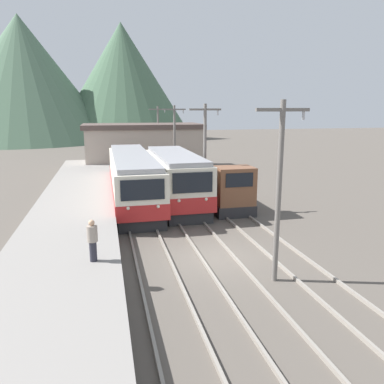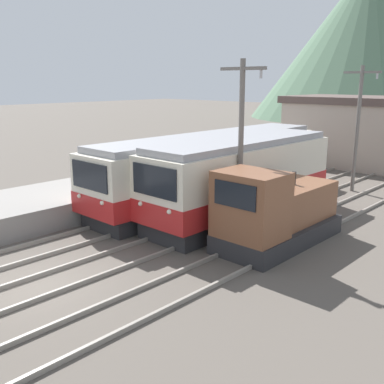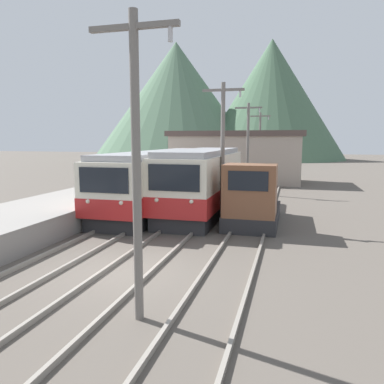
{
  "view_description": "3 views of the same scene",
  "coord_description": "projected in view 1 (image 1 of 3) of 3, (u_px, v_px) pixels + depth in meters",
  "views": [
    {
      "loc": [
        -4.38,
        -14.9,
        6.41
      ],
      "look_at": [
        0.34,
        5.29,
        1.8
      ],
      "focal_mm": 35.0,
      "sensor_mm": 36.0,
      "label": 1
    },
    {
      "loc": [
        11.84,
        -5.84,
        5.97
      ],
      "look_at": [
        0.53,
        6.17,
        1.86
      ],
      "focal_mm": 42.0,
      "sensor_mm": 36.0,
      "label": 2
    },
    {
      "loc": [
        4.97,
        -10.23,
        4.08
      ],
      "look_at": [
        0.53,
        6.26,
        1.67
      ],
      "focal_mm": 35.0,
      "sensor_mm": 36.0,
      "label": 3
    }
  ],
  "objects": [
    {
      "name": "ground_plane",
      "position": [
        212.0,
        257.0,
        16.53
      ],
      "size": [
        200.0,
        200.0,
        0.0
      ],
      "primitive_type": "plane",
      "color": "#564F47"
    },
    {
      "name": "track_right",
      "position": [
        279.0,
        250.0,
        17.23
      ],
      "size": [
        1.54,
        60.0,
        0.14
      ],
      "color": "gray",
      "rests_on": "ground"
    },
    {
      "name": "track_center",
      "position": [
        216.0,
        255.0,
        16.56
      ],
      "size": [
        1.54,
        60.0,
        0.14
      ],
      "color": "gray",
      "rests_on": "ground"
    },
    {
      "name": "catenary_mast_far",
      "position": [
        175.0,
        141.0,
        33.13
      ],
      "size": [
        2.0,
        0.2,
        6.73
      ],
      "color": "slate",
      "rests_on": "ground"
    },
    {
      "name": "station_building",
      "position": [
        143.0,
        146.0,
        40.65
      ],
      "size": [
        12.6,
        6.3,
        4.86
      ],
      "color": "#AD9E8E",
      "rests_on": "ground"
    },
    {
      "name": "platform_left",
      "position": [
        63.0,
        259.0,
        15.03
      ],
      "size": [
        4.5,
        54.0,
        1.03
      ],
      "primitive_type": "cube",
      "color": "gray",
      "rests_on": "ground"
    },
    {
      "name": "catenary_mast_near",
      "position": [
        279.0,
        186.0,
        13.52
      ],
      "size": [
        2.0,
        0.2,
        6.73
      ],
      "color": "slate",
      "rests_on": "ground"
    },
    {
      "name": "shunting_locomotive",
      "position": [
        226.0,
        191.0,
        24.41
      ],
      "size": [
        2.4,
        5.55,
        3.0
      ],
      "color": "#28282B",
      "rests_on": "ground"
    },
    {
      "name": "person_on_platform",
      "position": [
        92.0,
        239.0,
        13.35
      ],
      "size": [
        0.38,
        0.38,
        1.55
      ],
      "color": "#282833",
      "rests_on": "platform_left"
    },
    {
      "name": "catenary_mast_mid",
      "position": [
        205.0,
        154.0,
        23.33
      ],
      "size": [
        2.0,
        0.2,
        6.73
      ],
      "color": "slate",
      "rests_on": "ground"
    },
    {
      "name": "commuter_train_left",
      "position": [
        132.0,
        180.0,
        26.1
      ],
      "size": [
        2.84,
        14.72,
        3.4
      ],
      "color": "#28282B",
      "rests_on": "ground"
    },
    {
      "name": "mountain_backdrop",
      "position": [
        67.0,
        80.0,
        77.18
      ],
      "size": [
        52.83,
        35.74,
        24.4
      ],
      "color": "#517056",
      "rests_on": "ground"
    },
    {
      "name": "commuter_train_center",
      "position": [
        175.0,
        181.0,
        25.43
      ],
      "size": [
        2.84,
        10.38,
        3.53
      ],
      "color": "#28282B",
      "rests_on": "ground"
    },
    {
      "name": "track_left",
      "position": [
        153.0,
        261.0,
        15.94
      ],
      "size": [
        1.54,
        60.0,
        0.14
      ],
      "color": "gray",
      "rests_on": "ground"
    },
    {
      "name": "catenary_mast_distant",
      "position": [
        158.0,
        133.0,
        42.94
      ],
      "size": [
        2.0,
        0.2,
        6.73
      ],
      "color": "slate",
      "rests_on": "ground"
    }
  ]
}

